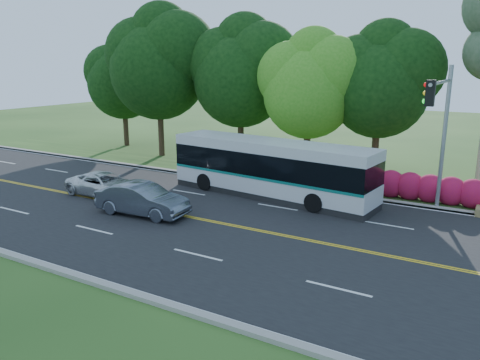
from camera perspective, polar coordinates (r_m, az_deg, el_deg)
The scene contains 12 objects.
ground at distance 20.52m, azimuth 1.61°, elevation -6.09°, with size 120.00×120.00×0.00m, color #254818.
road at distance 20.52m, azimuth 1.61°, elevation -6.06°, with size 60.00×14.00×0.02m, color black.
curb_north at distance 26.72m, azimuth 8.91°, elevation -1.28°, with size 60.00×0.30×0.15m, color gray.
curb_south at distance 15.11m, azimuth -11.76°, elevation -13.81°, with size 60.00×0.30×0.15m, color gray.
grass_verge at distance 28.41m, azimuth 10.26°, elevation -0.47°, with size 60.00×4.00×0.10m, color #254818.
lane_markings at distance 20.56m, azimuth 1.38°, elevation -5.99°, with size 57.60×13.82×0.00m.
tree_row at distance 32.42m, azimuth 3.91°, elevation 13.42°, with size 44.70×9.10×13.84m.
bougainvillea_hedge at distance 25.99m, azimuth 24.71°, elevation -1.40°, with size 9.50×2.25×1.50m.
traffic_signal at distance 22.67m, azimuth 23.29°, elevation 6.86°, with size 0.42×6.10×7.00m.
transit_bus at distance 25.21m, azimuth 3.73°, elevation 1.33°, with size 11.81×3.84×3.04m.
sedan at distance 22.73m, azimuth -11.83°, elevation -2.32°, with size 1.59×4.57×1.51m, color slate.
suv at distance 26.51m, azimuth -16.16°, elevation -0.53°, with size 2.08×4.51×1.25m, color silver.
Camera 1 is at (9.10, -16.98, 7.06)m, focal length 35.00 mm.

